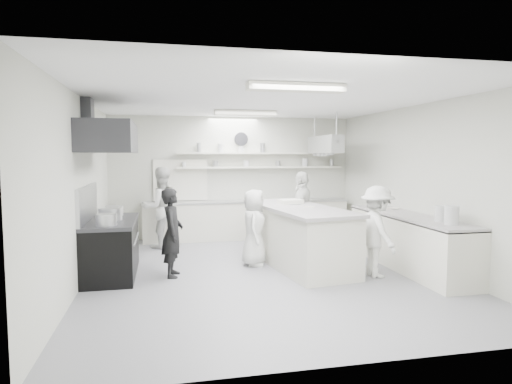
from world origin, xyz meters
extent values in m
cube|color=#9897A1|center=(0.00, 0.00, -0.01)|extent=(6.00, 7.00, 0.02)
cube|color=white|center=(0.00, 0.00, 3.01)|extent=(6.00, 7.00, 0.02)
cube|color=beige|center=(0.00, 3.50, 1.50)|extent=(6.00, 0.04, 3.00)
cube|color=beige|center=(0.00, -3.50, 1.50)|extent=(6.00, 0.04, 3.00)
cube|color=beige|center=(-3.00, 0.00, 1.50)|extent=(0.04, 7.00, 3.00)
cube|color=beige|center=(3.00, 0.00, 1.50)|extent=(0.04, 7.00, 3.00)
cube|color=black|center=(-2.60, 0.40, 0.45)|extent=(0.80, 1.80, 0.90)
cube|color=#2F2F34|center=(-2.60, 0.40, 2.35)|extent=(0.85, 2.00, 0.50)
cube|color=silver|center=(0.30, 3.20, 0.46)|extent=(5.00, 0.60, 0.92)
cube|color=silver|center=(0.70, 3.37, 1.75)|extent=(4.20, 0.26, 0.04)
cube|color=silver|center=(0.70, 3.37, 2.10)|extent=(4.20, 0.26, 0.04)
cube|color=black|center=(-1.30, 3.48, 1.45)|extent=(1.30, 0.04, 1.00)
cylinder|color=white|center=(0.20, 3.46, 2.45)|extent=(0.32, 0.05, 0.32)
cube|color=silver|center=(2.65, -0.20, 0.47)|extent=(0.74, 3.30, 0.94)
cube|color=#B5B6BB|center=(2.00, 2.40, 2.30)|extent=(0.30, 1.60, 0.40)
cube|color=silver|center=(0.00, -1.80, 2.94)|extent=(1.30, 0.25, 0.10)
cube|color=silver|center=(0.00, 1.80, 2.94)|extent=(1.30, 0.25, 0.10)
cube|color=silver|center=(0.74, 0.44, 0.53)|extent=(1.47, 2.98, 1.05)
cylinder|color=#B5B6BB|center=(-2.60, 0.34, 1.04)|extent=(0.39, 0.39, 0.26)
imported|color=black|center=(-1.58, 0.11, 0.75)|extent=(0.42, 0.58, 1.50)
imported|color=silver|center=(-1.77, 2.52, 0.90)|extent=(1.04, 0.91, 1.79)
imported|color=silver|center=(-0.07, 0.57, 0.71)|extent=(0.61, 0.79, 1.42)
imported|color=silver|center=(1.11, 1.32, 0.86)|extent=(0.84, 1.09, 1.72)
imported|color=silver|center=(1.81, -0.62, 0.77)|extent=(0.60, 1.01, 1.55)
imported|color=#B5B6BB|center=(0.79, 0.79, 1.08)|extent=(0.28, 0.28, 0.06)
imported|color=silver|center=(0.90, 0.27, 1.08)|extent=(0.25, 0.25, 0.06)
imported|color=silver|center=(2.81, 0.65, 0.97)|extent=(0.30, 0.30, 0.06)
camera|label=1|loc=(-1.72, -7.39, 2.07)|focal=30.91mm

